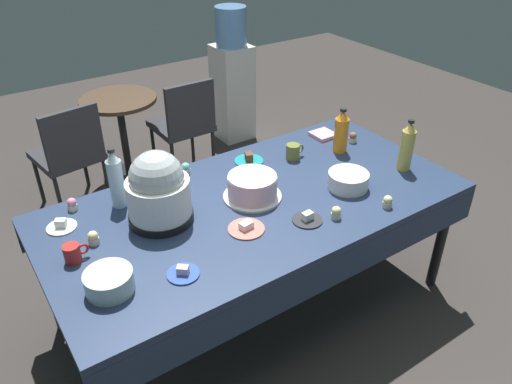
{
  "coord_description": "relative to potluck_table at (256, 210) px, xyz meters",
  "views": [
    {
      "loc": [
        -1.23,
        -1.81,
        2.18
      ],
      "look_at": [
        0.0,
        0.0,
        0.8
      ],
      "focal_mm": 34.95,
      "sensor_mm": 36.0,
      "label": 1
    }
  ],
  "objects": [
    {
      "name": "glass_salad_bowl",
      "position": [
        -0.87,
        -0.22,
        0.11
      ],
      "size": [
        0.2,
        0.2,
        0.09
      ],
      "primitive_type": "cylinder",
      "color": "#B2C6BC",
      "rests_on": "potluck_table"
    },
    {
      "name": "cupcake_lemon",
      "position": [
        -0.82,
        0.12,
        0.09
      ],
      "size": [
        0.05,
        0.05,
        0.07
      ],
      "color": "beige",
      "rests_on": "potluck_table"
    },
    {
      "name": "water_cooler",
      "position": [
        1.12,
        2.05,
        -0.1
      ],
      "size": [
        0.32,
        0.32,
        1.24
      ],
      "color": "silver",
      "rests_on": "ground"
    },
    {
      "name": "dessert_plate_white",
      "position": [
        -0.91,
        0.32,
        0.07
      ],
      "size": [
        0.14,
        0.14,
        0.05
      ],
      "color": "white",
      "rests_on": "potluck_table"
    },
    {
      "name": "dessert_plate_cobalt",
      "position": [
        -0.58,
        -0.31,
        0.07
      ],
      "size": [
        0.14,
        0.14,
        0.04
      ],
      "color": "#2D4CB2",
      "rests_on": "potluck_table"
    },
    {
      "name": "cupcake_cocoa",
      "position": [
        0.89,
        0.22,
        0.09
      ],
      "size": [
        0.05,
        0.05,
        0.07
      ],
      "color": "beige",
      "rests_on": "potluck_table"
    },
    {
      "name": "maroon_chair_right",
      "position": [
        0.4,
        1.64,
        -0.2
      ],
      "size": [
        0.45,
        0.45,
        0.85
      ],
      "color": "#333338",
      "rests_on": "ground"
    },
    {
      "name": "cupcake_berry",
      "position": [
        -0.17,
        0.46,
        0.09
      ],
      "size": [
        0.05,
        0.05,
        0.07
      ],
      "color": "beige",
      "rests_on": "potluck_table"
    },
    {
      "name": "cupcake_rose",
      "position": [
        -0.82,
        0.45,
        0.09
      ],
      "size": [
        0.05,
        0.05,
        0.07
      ],
      "color": "beige",
      "rests_on": "potluck_table"
    },
    {
      "name": "dessert_plate_charcoal",
      "position": [
        0.1,
        -0.3,
        0.07
      ],
      "size": [
        0.15,
        0.15,
        0.05
      ],
      "color": "#2D2D33",
      "rests_on": "potluck_table"
    },
    {
      "name": "cupcake_vanilla",
      "position": [
        0.52,
        -0.43,
        0.09
      ],
      "size": [
        0.05,
        0.05,
        0.07
      ],
      "color": "beige",
      "rests_on": "potluck_table"
    },
    {
      "name": "paper_napkin_stack",
      "position": [
        0.79,
        0.39,
        0.07
      ],
      "size": [
        0.14,
        0.14,
        0.02
      ],
      "primitive_type": "cube",
      "rotation": [
        0.0,
        0.0,
        0.0
      ],
      "color": "pink",
      "rests_on": "potluck_table"
    },
    {
      "name": "frosted_layer_cake",
      "position": [
        0.0,
        0.03,
        0.13
      ],
      "size": [
        0.31,
        0.31,
        0.13
      ],
      "color": "silver",
      "rests_on": "potluck_table"
    },
    {
      "name": "round_cafe_table",
      "position": [
        -0.05,
        1.86,
        -0.19
      ],
      "size": [
        0.6,
        0.6,
        0.72
      ],
      "color": "#473323",
      "rests_on": "ground"
    },
    {
      "name": "ceramic_snack_bowl",
      "position": [
        0.48,
        -0.17,
        0.11
      ],
      "size": [
        0.22,
        0.22,
        0.09
      ],
      "primitive_type": "cylinder",
      "color": "silver",
      "rests_on": "potluck_table"
    },
    {
      "name": "coffee_mug_olive",
      "position": [
        0.44,
        0.26,
        0.11
      ],
      "size": [
        0.12,
        0.08,
        0.09
      ],
      "color": "olive",
      "rests_on": "potluck_table"
    },
    {
      "name": "slow_cooker",
      "position": [
        -0.48,
        0.12,
        0.23
      ],
      "size": [
        0.32,
        0.32,
        0.37
      ],
      "color": "black",
      "rests_on": "potluck_table"
    },
    {
      "name": "dessert_plate_coral",
      "position": [
        -0.18,
        -0.19,
        0.07
      ],
      "size": [
        0.18,
        0.18,
        0.04
      ],
      "color": "#E07266",
      "rests_on": "potluck_table"
    },
    {
      "name": "coffee_mug_red",
      "position": [
        -0.94,
        0.04,
        0.1
      ],
      "size": [
        0.11,
        0.07,
        0.08
      ],
      "color": "#B2231E",
      "rests_on": "potluck_table"
    },
    {
      "name": "soda_bottle_water",
      "position": [
        -0.61,
        0.35,
        0.21
      ],
      "size": [
        0.08,
        0.08,
        0.33
      ],
      "color": "silver",
      "rests_on": "potluck_table"
    },
    {
      "name": "potluck_table",
      "position": [
        0.0,
        0.0,
        0.0
      ],
      "size": [
        2.2,
        1.1,
        0.75
      ],
      "color": "navy",
      "rests_on": "ground"
    },
    {
      "name": "soda_bottle_orange_juice",
      "position": [
        0.74,
        0.17,
        0.19
      ],
      "size": [
        0.09,
        0.09,
        0.28
      ],
      "color": "orange",
      "rests_on": "potluck_table"
    },
    {
      "name": "maroon_chair_left",
      "position": [
        -0.54,
        1.64,
        -0.2
      ],
      "size": [
        0.5,
        0.5,
        0.85
      ],
      "color": "#333338",
      "rests_on": "ground"
    },
    {
      "name": "cupcake_mint",
      "position": [
        0.24,
        -0.36,
        0.09
      ],
      "size": [
        0.05,
        0.05,
        0.07
      ],
      "color": "beige",
      "rests_on": "potluck_table"
    },
    {
      "name": "dessert_plate_teal",
      "position": [
        0.2,
        0.37,
        0.08
      ],
      "size": [
        0.17,
        0.17,
        0.06
      ],
      "color": "teal",
      "rests_on": "potluck_table"
    },
    {
      "name": "ground",
      "position": [
        0.0,
        0.0,
        -0.69
      ],
      "size": [
        9.0,
        9.0,
        0.0
      ],
      "primitive_type": "plane",
      "color": "#383330"
    },
    {
      "name": "soda_bottle_ginger_ale",
      "position": [
        0.89,
        -0.2,
        0.21
      ],
      "size": [
        0.08,
        0.08,
        0.31
      ],
      "color": "gold",
      "rests_on": "potluck_table"
    }
  ]
}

